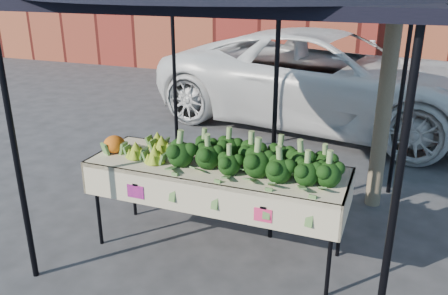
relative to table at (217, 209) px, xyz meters
The scene contains 6 objects.
ground 0.46m from the table, 154.95° to the left, with size 90.00×90.00×0.00m, color #2B2B2E.
table is the anchor object (origin of this frame).
canopy 1.04m from the table, 80.81° to the left, with size 3.16×3.16×2.74m, color black, non-canonical shape.
broccoli_heap 0.70m from the table, ahead, with size 1.57×0.60×0.30m, color black.
romanesco_cluster 0.87m from the table, behind, with size 0.46×0.60×0.23m, color #9DB123.
cauliflower_pair 1.19m from the table, behind, with size 0.23×0.23×0.21m, color orange.
Camera 1 is at (1.52, -3.67, 2.53)m, focal length 37.02 mm.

